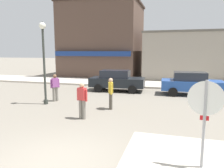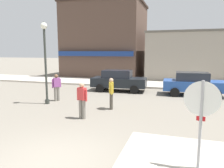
# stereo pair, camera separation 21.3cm
# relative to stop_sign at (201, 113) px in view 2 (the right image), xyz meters

# --- Properties ---
(ground_plane) EXTENTS (160.00, 160.00, 0.00)m
(ground_plane) POSITION_rel_stop_sign_xyz_m (-3.68, -0.61, -1.52)
(ground_plane) COLOR gray
(kerb_far) EXTENTS (80.00, 4.00, 0.15)m
(kerb_far) POSITION_rel_stop_sign_xyz_m (-3.68, 13.88, -1.44)
(kerb_far) COLOR beige
(kerb_far) RESTS_ON ground
(stop_sign) EXTENTS (0.81, 0.13, 2.30)m
(stop_sign) POSITION_rel_stop_sign_xyz_m (0.00, 0.00, 0.00)
(stop_sign) COLOR #9E9EA3
(stop_sign) RESTS_ON ground
(lamp_post) EXTENTS (0.36, 0.36, 4.54)m
(lamp_post) POSITION_rel_stop_sign_xyz_m (-7.63, 5.12, 1.44)
(lamp_post) COLOR #333833
(lamp_post) RESTS_ON ground
(parked_car_nearest) EXTENTS (4.09, 2.06, 1.56)m
(parked_car_nearest) POSITION_rel_stop_sign_xyz_m (-4.84, 10.20, -0.71)
(parked_car_nearest) COLOR black
(parked_car_nearest) RESTS_ON ground
(parked_car_second) EXTENTS (4.06, 2.00, 1.56)m
(parked_car_second) POSITION_rel_stop_sign_xyz_m (0.40, 10.12, -0.71)
(parked_car_second) COLOR #234C9E
(parked_car_second) RESTS_ON ground
(pedestrian_crossing_near) EXTENTS (0.33, 0.55, 1.61)m
(pedestrian_crossing_near) POSITION_rel_stop_sign_xyz_m (-3.81, 5.11, -0.65)
(pedestrian_crossing_near) COLOR #4C473D
(pedestrian_crossing_near) RESTS_ON ground
(pedestrian_crossing_far) EXTENTS (0.56, 0.30, 1.61)m
(pedestrian_crossing_far) POSITION_rel_stop_sign_xyz_m (-4.55, 3.20, -0.65)
(pedestrian_crossing_far) COLOR gray
(pedestrian_crossing_far) RESTS_ON ground
(pedestrian_kerb_side) EXTENTS (0.43, 0.47, 1.61)m
(pedestrian_kerb_side) POSITION_rel_stop_sign_xyz_m (-7.48, 5.91, -0.65)
(pedestrian_kerb_side) COLOR gray
(pedestrian_kerb_side) RESTS_ON ground
(building_corner_shop) EXTENTS (8.83, 7.47, 8.39)m
(building_corner_shop) POSITION_rel_stop_sign_xyz_m (-8.99, 19.37, 2.68)
(building_corner_shop) COLOR brown
(building_corner_shop) RESTS_ON ground
(building_storefront_left_near) EXTENTS (8.71, 6.28, 4.87)m
(building_storefront_left_near) POSITION_rel_stop_sign_xyz_m (0.47, 18.85, 0.92)
(building_storefront_left_near) COLOR #9E9384
(building_storefront_left_near) RESTS_ON ground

